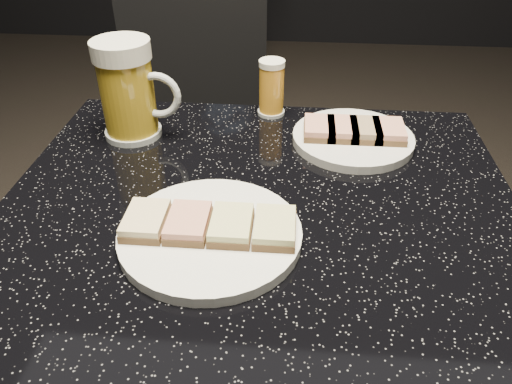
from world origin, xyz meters
TOP-DOWN VIEW (x-y plane):
  - plate_large at (-0.05, -0.03)m, footprint 0.22×0.22m
  - plate_small at (0.14, 0.22)m, footprint 0.19×0.19m
  - table at (0.00, 0.00)m, footprint 0.70×0.70m
  - beer_mug at (-0.22, 0.22)m, footprint 0.13×0.09m
  - beer_tumbler at (0.00, 0.32)m, footprint 0.05×0.05m
  - chair at (-0.21, 0.63)m, footprint 0.41×0.41m
  - canapes_on_plate_large at (-0.05, -0.03)m, footprint 0.21×0.07m
  - canapes_on_plate_small at (0.14, 0.22)m, footprint 0.16×0.07m

SIDE VIEW (x-z plane):
  - chair at x=-0.21m, z-range 0.07..0.92m
  - table at x=0.00m, z-range 0.13..0.88m
  - plate_large at x=-0.05m, z-range 0.75..0.76m
  - plate_small at x=0.14m, z-range 0.75..0.76m
  - canapes_on_plate_large at x=-0.05m, z-range 0.76..0.78m
  - canapes_on_plate_small at x=0.14m, z-range 0.76..0.78m
  - beer_tumbler at x=0.00m, z-range 0.75..0.85m
  - beer_mug at x=-0.22m, z-range 0.75..0.91m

